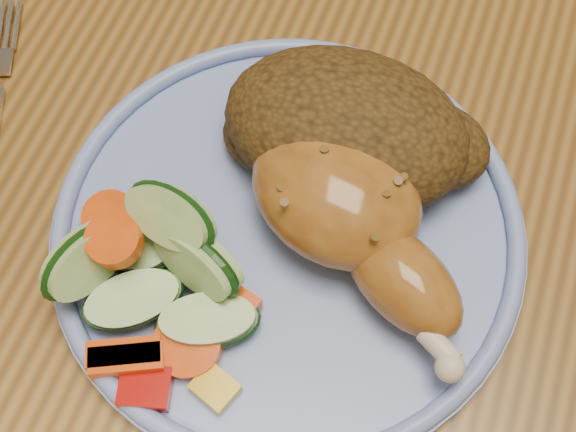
{
  "coord_description": "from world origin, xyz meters",
  "views": [
    {
      "loc": [
        -0.03,
        -0.31,
        1.15
      ],
      "look_at": [
        -0.1,
        -0.13,
        0.78
      ],
      "focal_mm": 50.0,
      "sensor_mm": 36.0,
      "label": 1
    }
  ],
  "objects": [
    {
      "name": "ground",
      "position": [
        0.0,
        0.0,
        0.0
      ],
      "size": [
        4.0,
        4.0,
        0.0
      ],
      "primitive_type": "plane",
      "color": "brown",
      "rests_on": "ground"
    },
    {
      "name": "vegetable_pile",
      "position": [
        -0.15,
        -0.18,
        0.78
      ],
      "size": [
        0.12,
        0.12,
        0.06
      ],
      "color": "#A50A05",
      "rests_on": "plate"
    },
    {
      "name": "plate_rim",
      "position": [
        -0.1,
        -0.13,
        0.77
      ],
      "size": [
        0.25,
        0.25,
        0.01
      ],
      "primitive_type": "torus",
      "color": "#738DD3",
      "rests_on": "plate"
    },
    {
      "name": "chicken_leg",
      "position": [
        -0.07,
        -0.12,
        0.79
      ],
      "size": [
        0.15,
        0.13,
        0.05
      ],
      "color": "#A26422",
      "rests_on": "plate"
    },
    {
      "name": "rice_pilaf",
      "position": [
        -0.08,
        -0.07,
        0.78
      ],
      "size": [
        0.14,
        0.1,
        0.06
      ],
      "color": "#493212",
      "rests_on": "plate"
    },
    {
      "name": "plate",
      "position": [
        -0.1,
        -0.13,
        0.76
      ],
      "size": [
        0.25,
        0.25,
        0.01
      ],
      "primitive_type": "cylinder",
      "color": "#738DD3",
      "rests_on": "dining_table"
    },
    {
      "name": "dining_table",
      "position": [
        0.0,
        0.0,
        0.67
      ],
      "size": [
        0.9,
        1.4,
        0.75
      ],
      "color": "brown",
      "rests_on": "ground"
    }
  ]
}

